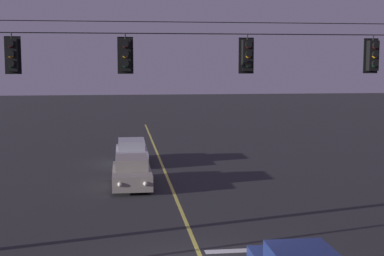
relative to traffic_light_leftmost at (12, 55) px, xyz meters
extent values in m
cube|color=#D1C64C|center=(5.49, 6.02, -6.06)|extent=(0.14, 60.00, 0.01)
cube|color=silver|center=(7.39, -0.58, -6.06)|extent=(3.40, 0.36, 0.01)
cylinder|color=black|center=(5.49, 0.02, 0.65)|extent=(16.25, 0.03, 0.03)
cylinder|color=black|center=(5.49, 0.02, 1.00)|extent=(16.25, 0.02, 0.02)
cylinder|color=black|center=(0.00, 0.02, 0.56)|extent=(0.04, 0.04, 0.18)
cube|color=black|center=(0.00, 0.02, -0.01)|extent=(0.32, 0.26, 0.96)
cube|color=black|center=(0.00, 0.16, -0.01)|extent=(0.48, 0.03, 1.12)
sphere|color=#380A0A|center=(0.00, -0.14, 0.28)|extent=(0.17, 0.17, 0.17)
cylinder|color=black|center=(0.00, -0.18, 0.33)|extent=(0.20, 0.10, 0.20)
sphere|color=orange|center=(0.00, -0.14, -0.01)|extent=(0.17, 0.17, 0.17)
cylinder|color=black|center=(0.00, -0.18, 0.04)|extent=(0.20, 0.10, 0.20)
sphere|color=black|center=(0.00, -0.14, -0.29)|extent=(0.17, 0.17, 0.17)
cylinder|color=black|center=(0.00, -0.18, -0.25)|extent=(0.20, 0.10, 0.20)
cylinder|color=black|center=(3.33, 0.02, 0.56)|extent=(0.04, 0.04, 0.18)
cube|color=black|center=(3.33, 0.02, -0.01)|extent=(0.32, 0.26, 0.96)
cube|color=black|center=(3.33, 0.16, -0.01)|extent=(0.48, 0.03, 1.12)
sphere|color=#380A0A|center=(3.33, -0.14, 0.28)|extent=(0.17, 0.17, 0.17)
cylinder|color=black|center=(3.33, -0.18, 0.33)|extent=(0.20, 0.10, 0.20)
sphere|color=orange|center=(3.33, -0.14, -0.01)|extent=(0.17, 0.17, 0.17)
cylinder|color=black|center=(3.33, -0.18, 0.04)|extent=(0.20, 0.10, 0.20)
sphere|color=black|center=(3.33, -0.14, -0.29)|extent=(0.17, 0.17, 0.17)
cylinder|color=black|center=(3.33, -0.18, -0.25)|extent=(0.20, 0.10, 0.20)
cylinder|color=black|center=(7.09, 0.02, 0.56)|extent=(0.04, 0.04, 0.18)
cube|color=black|center=(7.09, 0.02, -0.01)|extent=(0.32, 0.26, 0.96)
cube|color=black|center=(7.09, 0.16, -0.01)|extent=(0.48, 0.03, 1.12)
sphere|color=#380A0A|center=(7.09, -0.14, 0.28)|extent=(0.17, 0.17, 0.17)
cylinder|color=black|center=(7.09, -0.18, 0.33)|extent=(0.20, 0.10, 0.20)
sphere|color=orange|center=(7.09, -0.14, -0.01)|extent=(0.17, 0.17, 0.17)
cylinder|color=black|center=(7.09, -0.18, 0.04)|extent=(0.20, 0.10, 0.20)
sphere|color=black|center=(7.09, -0.14, -0.29)|extent=(0.17, 0.17, 0.17)
cylinder|color=black|center=(7.09, -0.18, -0.25)|extent=(0.20, 0.10, 0.20)
cylinder|color=black|center=(11.20, 0.02, 0.56)|extent=(0.04, 0.04, 0.18)
cube|color=black|center=(11.20, 0.02, -0.01)|extent=(0.32, 0.26, 0.96)
cube|color=black|center=(11.20, 0.16, -0.01)|extent=(0.48, 0.03, 1.12)
sphere|color=#380A0A|center=(11.20, -0.14, 0.28)|extent=(0.17, 0.17, 0.17)
cylinder|color=black|center=(11.20, -0.18, 0.33)|extent=(0.20, 0.10, 0.20)
sphere|color=orange|center=(11.20, -0.14, -0.01)|extent=(0.17, 0.17, 0.17)
cylinder|color=black|center=(11.20, -0.18, 0.04)|extent=(0.20, 0.10, 0.20)
sphere|color=black|center=(11.20, -0.14, -0.29)|extent=(0.17, 0.17, 0.17)
cylinder|color=black|center=(11.20, -0.18, -0.25)|extent=(0.20, 0.10, 0.20)
cube|color=black|center=(7.43, -3.94, -4.94)|extent=(1.40, 0.21, 0.48)
cube|color=gray|center=(3.64, 9.13, -5.55)|extent=(1.80, 4.30, 0.68)
cube|color=gray|center=(3.64, 9.25, -4.94)|extent=(1.51, 2.15, 0.54)
cube|color=black|center=(3.64, 8.31, -4.94)|extent=(1.40, 0.21, 0.48)
cube|color=black|center=(3.64, 10.31, -4.94)|extent=(1.37, 0.18, 0.46)
cylinder|color=black|center=(4.43, 7.80, -5.74)|extent=(0.22, 0.64, 0.64)
cylinder|color=black|center=(2.84, 7.80, -5.74)|extent=(0.22, 0.64, 0.64)
cylinder|color=black|center=(4.43, 10.46, -5.74)|extent=(0.22, 0.64, 0.64)
cylinder|color=black|center=(2.84, 10.46, -5.74)|extent=(0.22, 0.64, 0.64)
sphere|color=white|center=(4.19, 6.96, -5.49)|extent=(0.20, 0.20, 0.20)
sphere|color=white|center=(3.08, 6.96, -5.49)|extent=(0.20, 0.20, 0.20)
cube|color=#A5A5AD|center=(3.76, 15.28, -5.55)|extent=(1.80, 4.30, 0.68)
cube|color=#A5A5AD|center=(3.76, 15.40, -4.94)|extent=(1.51, 2.15, 0.54)
cube|color=black|center=(3.76, 14.47, -4.94)|extent=(1.40, 0.21, 0.48)
cube|color=black|center=(3.76, 16.47, -4.94)|extent=(1.37, 0.18, 0.46)
cylinder|color=black|center=(4.55, 13.95, -5.74)|extent=(0.22, 0.64, 0.64)
cylinder|color=black|center=(2.96, 13.95, -5.74)|extent=(0.22, 0.64, 0.64)
cylinder|color=black|center=(4.55, 16.62, -5.74)|extent=(0.22, 0.64, 0.64)
cylinder|color=black|center=(2.96, 16.62, -5.74)|extent=(0.22, 0.64, 0.64)
sphere|color=white|center=(4.31, 13.11, -5.49)|extent=(0.20, 0.20, 0.20)
sphere|color=white|center=(3.20, 13.11, -5.49)|extent=(0.20, 0.20, 0.20)
camera|label=1|loc=(3.15, -17.14, -0.24)|focal=52.33mm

